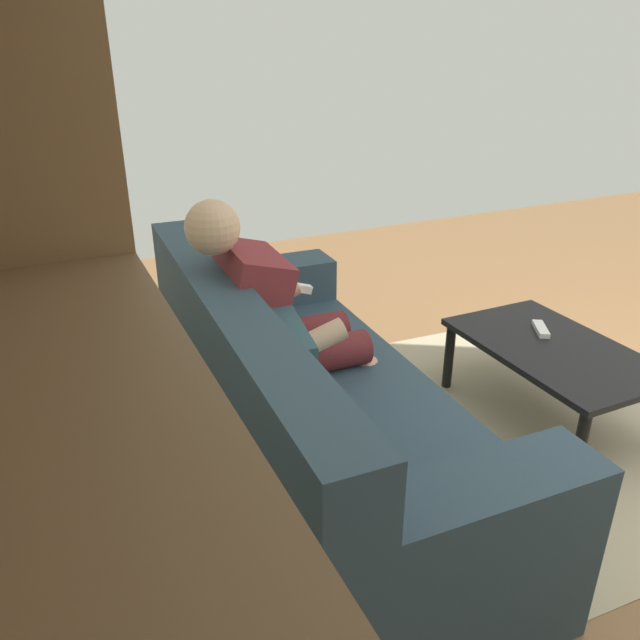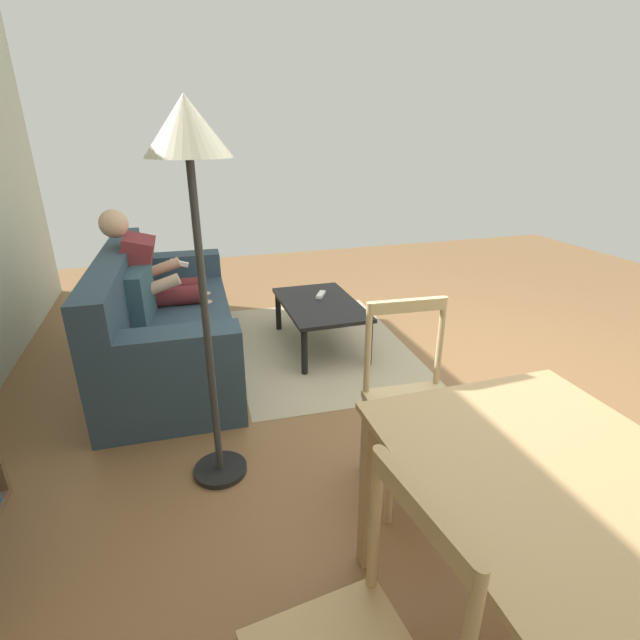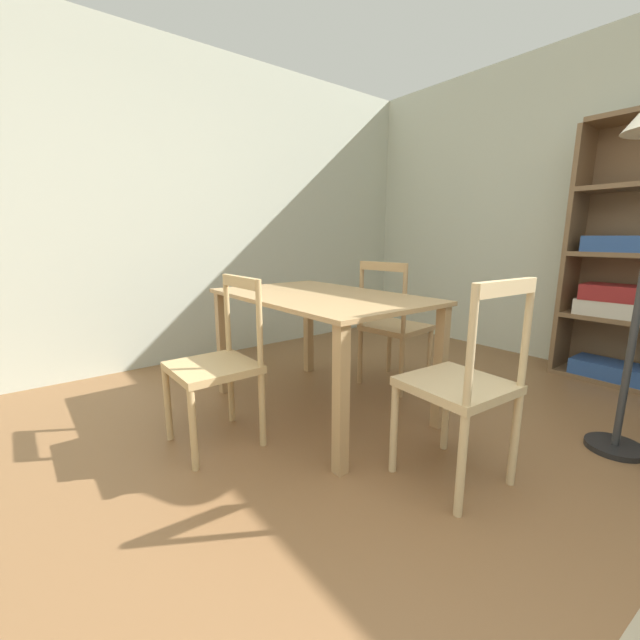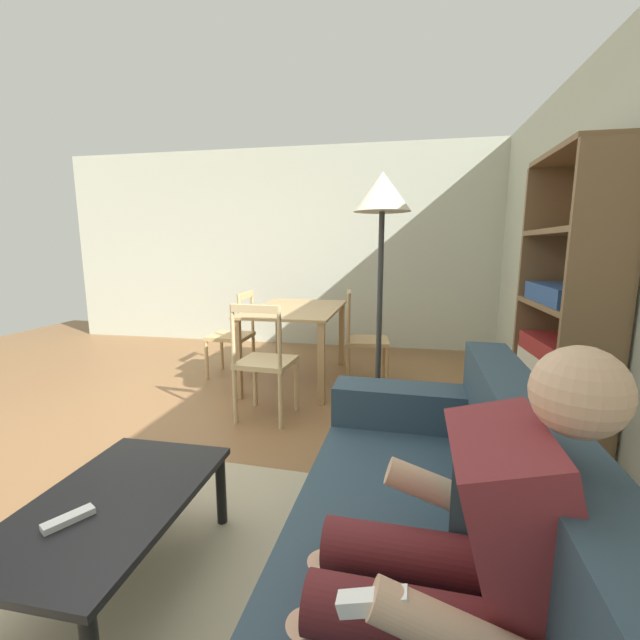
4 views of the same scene
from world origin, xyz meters
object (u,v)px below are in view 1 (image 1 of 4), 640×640
at_px(person_lounging, 275,328).
at_px(coffee_table, 553,355).
at_px(couch, 306,413).
at_px(tv_remote, 541,329).

height_order(person_lounging, coffee_table, person_lounging).
bearing_deg(coffee_table, couch, 86.48).
distance_m(person_lounging, tv_remote, 1.35).
relative_size(couch, coffee_table, 2.22).
bearing_deg(tv_remote, coffee_table, 100.23).
xyz_separation_m(couch, tv_remote, (0.08, -1.30, 0.08)).
distance_m(couch, coffee_table, 1.25).
relative_size(person_lounging, tv_remote, 6.84).
bearing_deg(tv_remote, couch, 33.38).
height_order(person_lounging, tv_remote, person_lounging).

